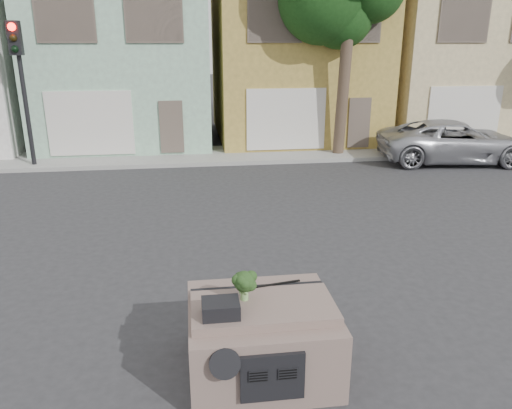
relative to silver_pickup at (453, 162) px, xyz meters
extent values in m
plane|color=#303033|center=(-9.08, -8.48, 0.00)|extent=(120.00, 120.00, 0.00)
cube|color=gray|center=(-9.08, 2.02, 0.07)|extent=(40.00, 3.00, 0.15)
cube|color=#93BCA0|center=(-12.58, 6.02, 3.77)|extent=(7.20, 8.20, 7.55)
cube|color=#A98D3E|center=(-5.08, 6.02, 3.77)|extent=(7.20, 8.20, 7.55)
cube|color=#C9B483|center=(2.42, 6.02, 3.77)|extent=(7.20, 8.20, 7.55)
imported|color=#ADADB4|center=(0.00, 0.00, 0.00)|extent=(5.94, 3.30, 1.57)
cube|color=black|center=(-15.58, 1.02, 2.55)|extent=(0.40, 0.40, 5.10)
cube|color=#163912|center=(-4.08, 1.32, 4.25)|extent=(4.40, 4.00, 8.50)
cube|color=#745F56|center=(-9.08, -11.48, 0.56)|extent=(2.00, 1.80, 1.12)
cube|color=black|center=(-9.66, -11.83, 1.22)|extent=(0.48, 0.38, 0.20)
cube|color=black|center=(-8.80, -11.10, 1.13)|extent=(0.69, 0.15, 0.02)
cube|color=#1C3314|center=(-9.32, -11.47, 1.33)|extent=(0.46, 0.46, 0.43)
camera|label=1|loc=(-9.97, -17.44, 4.48)|focal=35.00mm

